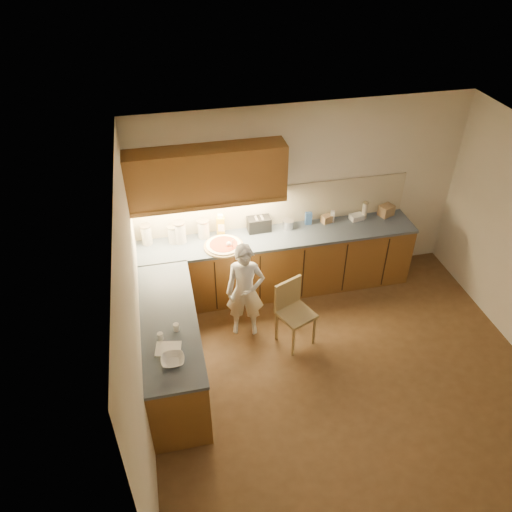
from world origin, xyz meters
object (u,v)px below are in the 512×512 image
child (245,291)px  toaster (259,224)px  wooden_chair (293,308)px  pizza_on_board (224,245)px  oil_jug (221,226)px

child → toaster: (0.38, 0.91, 0.36)m
wooden_chair → child: bearing=130.2°
pizza_on_board → oil_jug: size_ratio=1.64×
child → wooden_chair: 0.62m
pizza_on_board → child: child is taller
pizza_on_board → wooden_chair: bearing=-52.2°
wooden_chair → toaster: (-0.16, 1.17, 0.51)m
pizza_on_board → wooden_chair: size_ratio=0.59×
oil_jug → toaster: size_ratio=1.01×
child → toaster: 1.04m
toaster → child: bearing=-113.9°
pizza_on_board → child: size_ratio=0.39×
pizza_on_board → wooden_chair: 1.21m
child → wooden_chair: size_ratio=1.51×
toaster → oil_jug: bearing=177.9°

